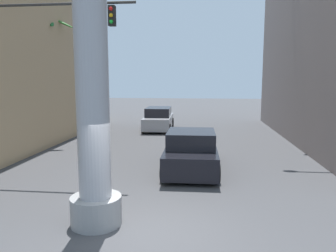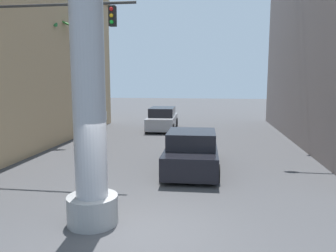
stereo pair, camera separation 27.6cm
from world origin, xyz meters
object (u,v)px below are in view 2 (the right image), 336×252
Objects in this scene: traffic_light_mast at (32,54)px; car_far at (162,119)px; pedestrian_far_left at (104,118)px; car_lead at (192,151)px; palm_tree_mid_left at (55,63)px; palm_tree_mid_right at (306,44)px; street_lamp at (326,51)px.

traffic_light_mast is 1.34× the size of car_far.
traffic_light_mast reaches higher than pedestrian_far_left.
palm_tree_mid_left reaches higher than car_lead.
traffic_light_mast is at bearing -86.65° from pedestrian_far_left.
traffic_light_mast is at bearing -146.29° from palm_tree_mid_right.
street_lamp is 1.67× the size of car_far.
traffic_light_mast is 6.33m from palm_tree_mid_left.
palm_tree_mid_left is at bearing -113.43° from pedestrian_far_left.
palm_tree_mid_left is 4.43× the size of pedestrian_far_left.
car_far is at bearing 139.63° from street_lamp.
palm_tree_mid_right is 1.30× the size of palm_tree_mid_left.
palm_tree_mid_left is (-13.78, 2.10, -0.33)m from street_lamp.
traffic_light_mast is 1.28× the size of car_lead.
palm_tree_mid_left is (-8.08, 5.08, 3.72)m from car_lead.
car_lead is at bearing -74.88° from car_far.
street_lamp is 4.09m from palm_tree_mid_right.
pedestrian_far_left is at bearing -158.97° from car_far.
pedestrian_far_left reaches higher than car_lead.
car_far is at bearing 21.03° from pedestrian_far_left.
palm_tree_mid_left is at bearing 147.84° from car_lead.
pedestrian_far_left is at bearing 93.35° from traffic_light_mast.
street_lamp is 1.60× the size of car_lead.
car_far is 4.04m from pedestrian_far_left.
car_far is 0.51× the size of palm_tree_mid_right.
car_lead is at bearing -152.38° from street_lamp.
palm_tree_mid_left reaches higher than pedestrian_far_left.
car_lead is at bearing -129.92° from palm_tree_mid_right.
car_far is at bearing 105.12° from car_lead.
pedestrian_far_left is at bearing 126.81° from car_lead.
car_lead is at bearing -32.16° from palm_tree_mid_left.
palm_tree_mid_right is at bearing -7.81° from pedestrian_far_left.
palm_tree_mid_right reaches higher than palm_tree_mid_left.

